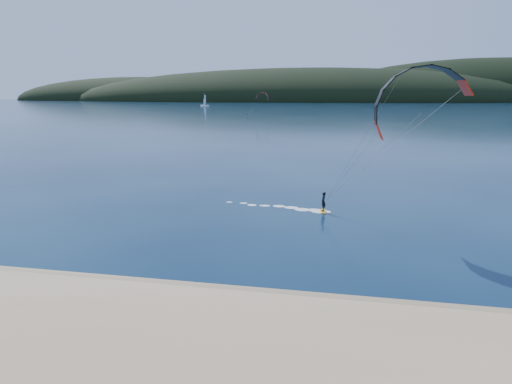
# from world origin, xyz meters

# --- Properties ---
(ground) EXTENTS (1800.00, 1800.00, 0.00)m
(ground) POSITION_xyz_m (0.00, 0.00, 0.00)
(ground) COLOR #061731
(ground) RESTS_ON ground
(wet_sand) EXTENTS (220.00, 2.50, 0.10)m
(wet_sand) POSITION_xyz_m (0.00, 4.50, 0.05)
(wet_sand) COLOR #8B7051
(wet_sand) RESTS_ON ground
(headland) EXTENTS (1200.00, 310.00, 140.00)m
(headland) POSITION_xyz_m (0.63, 745.28, 0.00)
(headland) COLOR black
(headland) RESTS_ON ground
(kitesurfer_near) EXTENTS (22.39, 8.23, 13.96)m
(kitesurfer_near) POSITION_xyz_m (13.71, 18.81, 9.67)
(kitesurfer_near) COLOR gold
(kitesurfer_near) RESTS_ON ground
(kitesurfer_far) EXTENTS (12.68, 5.27, 12.39)m
(kitesurfer_far) POSITION_xyz_m (-30.11, 199.11, 9.31)
(kitesurfer_far) COLOR gold
(kitesurfer_far) RESTS_ON ground
(sailboat) EXTENTS (9.08, 5.65, 12.64)m
(sailboat) POSITION_xyz_m (-122.22, 395.73, 0.93)
(sailboat) COLOR white
(sailboat) RESTS_ON ground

